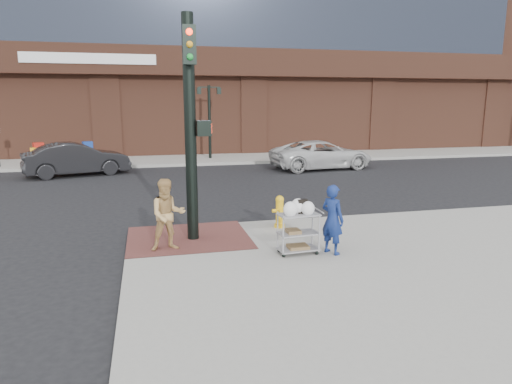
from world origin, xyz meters
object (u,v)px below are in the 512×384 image
object	(u,v)px
traffic_signal_pole	(191,123)
minivan_white	(322,155)
pedestrian_tan	(168,215)
utility_cart	(298,229)
lamp_post	(209,114)
sedan_dark	(77,159)
fire_hydrant	(280,211)
woman_blue	(332,219)

from	to	relation	value
traffic_signal_pole	minivan_white	world-z (taller)	traffic_signal_pole
pedestrian_tan	utility_cart	distance (m)	2.79
lamp_post	pedestrian_tan	xyz separation A→B (m)	(-3.09, -15.88, -1.69)
traffic_signal_pole	pedestrian_tan	size ratio (longest dim) A/B	3.23
lamp_post	sedan_dark	world-z (taller)	lamp_post
traffic_signal_pole	utility_cart	world-z (taller)	traffic_signal_pole
pedestrian_tan	fire_hydrant	world-z (taller)	pedestrian_tan
utility_cart	traffic_signal_pole	bearing A→B (deg)	142.65
minivan_white	utility_cart	bearing A→B (deg)	150.41
utility_cart	pedestrian_tan	bearing A→B (deg)	161.34
lamp_post	fire_hydrant	bearing A→B (deg)	-91.03
fire_hydrant	utility_cart	bearing A→B (deg)	-95.60
fire_hydrant	sedan_dark	bearing A→B (deg)	119.91
utility_cart	minivan_white	bearing A→B (deg)	66.42
lamp_post	fire_hydrant	size ratio (longest dim) A/B	4.88
traffic_signal_pole	woman_blue	world-z (taller)	traffic_signal_pole
woman_blue	pedestrian_tan	bearing A→B (deg)	43.21
utility_cart	fire_hydrant	distance (m)	2.06
woman_blue	sedan_dark	size ratio (longest dim) A/B	0.32
traffic_signal_pole	minivan_white	distance (m)	13.28
sedan_dark	fire_hydrant	size ratio (longest dim) A/B	5.52
utility_cart	sedan_dark	bearing A→B (deg)	115.12
lamp_post	woman_blue	size ratio (longest dim) A/B	2.72
fire_hydrant	minivan_white	bearing A→B (deg)	63.25
lamp_post	fire_hydrant	distance (m)	14.86
minivan_white	fire_hydrant	world-z (taller)	minivan_white
woman_blue	minivan_white	distance (m)	13.35
traffic_signal_pole	utility_cart	bearing A→B (deg)	-37.35
pedestrian_tan	sedan_dark	xyz separation A→B (m)	(-3.46, 12.09, -0.18)
woman_blue	utility_cart	world-z (taller)	woman_blue
traffic_signal_pole	woman_blue	distance (m)	3.74
minivan_white	fire_hydrant	bearing A→B (deg)	147.24
lamp_post	sedan_dark	bearing A→B (deg)	-149.97
pedestrian_tan	minivan_white	xyz separation A→B (m)	(8.02, 11.46, -0.22)
traffic_signal_pole	minivan_white	xyz separation A→B (m)	(7.40, 10.81, -2.13)
sedan_dark	minivan_white	world-z (taller)	sedan_dark
minivan_white	fire_hydrant	size ratio (longest dim) A/B	6.15
utility_cart	lamp_post	bearing A→B (deg)	88.41
sedan_dark	fire_hydrant	distance (m)	12.61
woman_blue	utility_cart	distance (m)	0.74
woman_blue	minivan_white	size ratio (longest dim) A/B	0.29
sedan_dark	utility_cart	xyz separation A→B (m)	(6.09, -12.98, -0.07)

